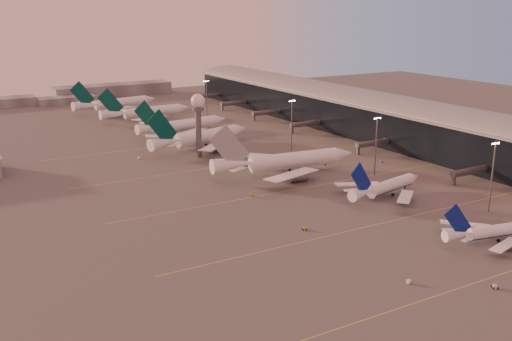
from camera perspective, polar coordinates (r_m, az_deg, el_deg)
ground at (r=181.31m, az=9.60°, el=-6.99°), size 700.00×700.00×0.00m
taxiway_markings at (r=240.22m, az=6.57°, el=-1.20°), size 180.00×185.25×0.02m
terminal at (r=326.95m, az=11.90°, el=4.95°), size 57.00×362.00×23.04m
radar_tower at (r=276.47m, az=-5.53°, el=5.51°), size 6.40×6.40×31.10m
mast_a at (r=217.35m, az=21.60°, el=-0.25°), size 3.60×0.56×25.00m
mast_b at (r=251.48m, az=11.37°, el=2.59°), size 3.60×0.56×25.00m
mast_c at (r=290.98m, az=3.42°, el=4.61°), size 3.60×0.56×25.00m
mast_d at (r=367.15m, az=-4.73°, el=6.87°), size 3.60×0.56×25.00m
distant_horizon at (r=470.37m, az=-16.50°, el=6.99°), size 165.00×37.50×9.00m
narrowbody_near at (r=193.39m, az=21.58°, el=-5.57°), size 34.48×27.25×13.61m
narrowbody_mid at (r=225.93m, az=12.30°, el=-1.68°), size 40.99×32.38×16.21m
widebody_white at (r=251.29m, az=2.82°, el=0.59°), size 65.96×52.59×23.23m
greentail_a at (r=297.98m, az=-5.22°, el=2.92°), size 60.80×48.47×22.57m
greentail_b at (r=332.15m, az=-6.93°, el=4.13°), size 57.07×45.78×20.81m
greentail_c at (r=375.07m, az=-10.38°, el=5.32°), size 59.25×47.75×21.51m
greentail_d at (r=411.72m, az=-13.21°, el=6.07°), size 60.24×48.25×22.03m
gsv_truck_a at (r=160.15m, az=14.46°, el=-10.00°), size 5.53×2.62×2.15m
gsv_tug_near at (r=164.20m, az=21.80°, el=-10.24°), size 3.39×3.74×0.92m
gsv_tug_mid at (r=190.31m, az=4.65°, el=-5.56°), size 3.58×2.91×0.89m
gsv_truck_b at (r=246.86m, az=12.77°, el=-0.72°), size 6.61×4.49×2.52m
gsv_truck_c at (r=222.44m, az=-0.46°, el=-2.17°), size 5.00×5.43×2.20m
gsv_catering_b at (r=274.79m, az=11.93°, el=1.12°), size 4.94×2.86×3.82m
gsv_tug_far at (r=278.46m, az=-1.20°, el=1.34°), size 3.44×3.69×0.91m
gsv_truck_d at (r=280.93m, az=-11.13°, el=1.31°), size 2.07×5.35×2.16m
gsv_tug_hangar at (r=319.99m, az=-3.11°, el=3.21°), size 4.11×2.80×1.09m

